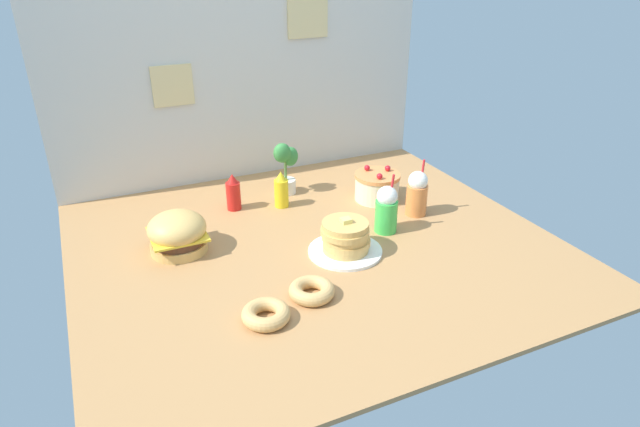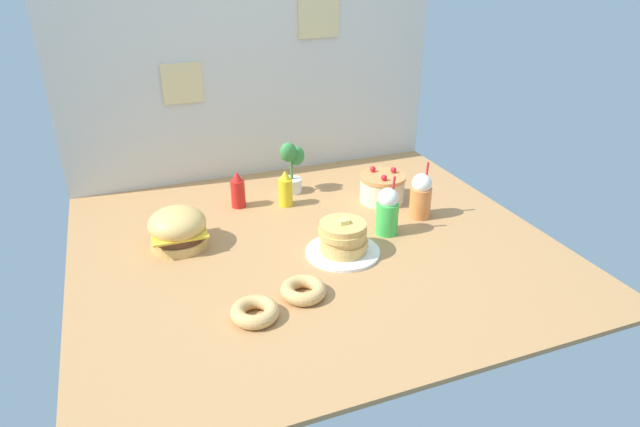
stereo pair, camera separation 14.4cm
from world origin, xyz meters
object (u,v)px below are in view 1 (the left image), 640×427
cream_soda_cup (386,209)px  potted_plant (285,166)px  burger (177,233)px  pancake_stack (345,239)px  donut_pink_glaze (266,314)px  orange_float_cup (417,193)px  mustard_bottle (281,190)px  layer_cake (377,186)px  ketchup_bottle (233,193)px  donut_chocolate (312,290)px

cream_soda_cup → potted_plant: size_ratio=0.98×
burger → pancake_stack: bearing=-26.2°
burger → donut_pink_glaze: size_ratio=1.43×
cream_soda_cup → orange_float_cup: bearing=22.1°
donut_pink_glaze → potted_plant: bearing=64.8°
burger → mustard_bottle: 0.61m
mustard_bottle → potted_plant: bearing=61.1°
donut_pink_glaze → layer_cake: bearing=39.9°
pancake_stack → mustard_bottle: (-0.08, 0.54, 0.02)m
cream_soda_cup → orange_float_cup: same height
layer_cake → orange_float_cup: size_ratio=0.83×
cream_soda_cup → mustard_bottle: bearing=127.0°
burger → layer_cake: (1.04, 0.10, -0.01)m
mustard_bottle → cream_soda_cup: (0.34, -0.45, 0.02)m
mustard_bottle → cream_soda_cup: 0.56m
ketchup_bottle → orange_float_cup: bearing=-28.3°
pancake_stack → donut_chocolate: size_ratio=1.83×
layer_cake → donut_pink_glaze: bearing=-140.1°
layer_cake → donut_pink_glaze: layer_cake is taller
layer_cake → donut_chocolate: layer_cake is taller
orange_float_cup → potted_plant: 0.70m
ketchup_bottle → potted_plant: potted_plant is taller
ketchup_bottle → pancake_stack: bearing=-63.6°
cream_soda_cup → burger: bearing=166.4°
mustard_bottle → orange_float_cup: orange_float_cup is taller
ketchup_bottle → donut_chocolate: ketchup_bottle is taller
layer_cake → cream_soda_cup: 0.35m
burger → cream_soda_cup: cream_soda_cup is taller
burger → pancake_stack: (0.64, -0.32, -0.02)m
layer_cake → orange_float_cup: 0.25m
ketchup_bottle → orange_float_cup: 0.89m
cream_soda_cup → donut_chocolate: (-0.52, -0.34, -0.08)m
layer_cake → orange_float_cup: orange_float_cup is taller
pancake_stack → mustard_bottle: bearing=98.3°
burger → orange_float_cup: size_ratio=0.88×
ketchup_bottle → donut_pink_glaze: size_ratio=1.08×
pancake_stack → donut_pink_glaze: bearing=-147.0°
orange_float_cup → donut_pink_glaze: size_ratio=1.61×
pancake_stack → layer_cake: 0.58m
burger → layer_cake: burger is taller
pancake_stack → potted_plant: size_ratio=1.11×
pancake_stack → layer_cake: layer_cake is taller
layer_cake → donut_chocolate: (-0.66, -0.66, -0.04)m
mustard_bottle → donut_chocolate: 0.80m
pancake_stack → potted_plant: bearing=89.9°
burger → ketchup_bottle: 0.45m
burger → potted_plant: potted_plant is taller
donut_pink_glaze → potted_plant: size_ratio=0.61×
ketchup_bottle → potted_plant: (0.31, 0.08, 0.07)m
pancake_stack → potted_plant: 0.70m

